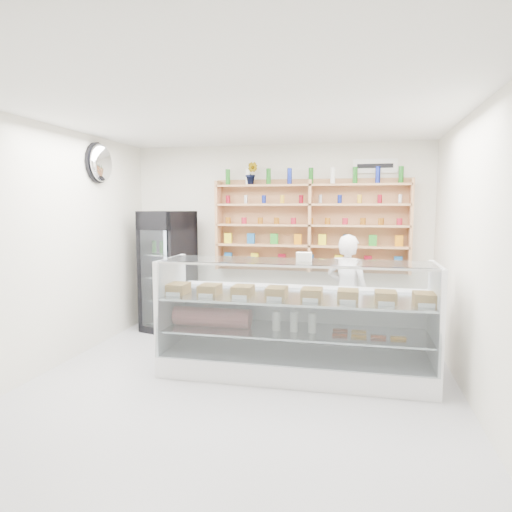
# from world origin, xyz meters

# --- Properties ---
(room) EXTENTS (5.00, 5.00, 5.00)m
(room) POSITION_xyz_m (0.00, 0.00, 1.40)
(room) COLOR #A2A3A7
(room) RESTS_ON ground
(display_counter) EXTENTS (2.96, 0.89, 1.29)m
(display_counter) POSITION_xyz_m (0.52, 0.55, 0.36)
(display_counter) COLOR white
(display_counter) RESTS_ON floor
(shop_worker) EXTENTS (0.64, 0.53, 1.52)m
(shop_worker) POSITION_xyz_m (1.07, 1.61, 0.76)
(shop_worker) COLOR silver
(shop_worker) RESTS_ON floor
(drinks_cooler) EXTENTS (0.80, 0.79, 1.80)m
(drinks_cooler) POSITION_xyz_m (-1.59, 1.98, 0.91)
(drinks_cooler) COLOR black
(drinks_cooler) RESTS_ON floor
(wall_shelving) EXTENTS (2.84, 0.28, 1.33)m
(wall_shelving) POSITION_xyz_m (0.50, 2.34, 1.59)
(wall_shelving) COLOR tan
(wall_shelving) RESTS_ON back_wall
(potted_plant) EXTENTS (0.19, 0.16, 0.33)m
(potted_plant) POSITION_xyz_m (-0.38, 2.34, 2.36)
(potted_plant) COLOR #1E6626
(potted_plant) RESTS_ON wall_shelving
(security_mirror) EXTENTS (0.15, 0.50, 0.50)m
(security_mirror) POSITION_xyz_m (-2.17, 1.20, 2.45)
(security_mirror) COLOR silver
(security_mirror) RESTS_ON left_wall
(wall_sign) EXTENTS (0.62, 0.03, 0.20)m
(wall_sign) POSITION_xyz_m (1.40, 2.47, 2.45)
(wall_sign) COLOR white
(wall_sign) RESTS_ON back_wall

